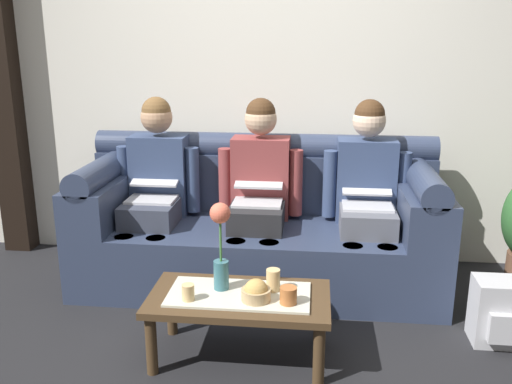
{
  "coord_description": "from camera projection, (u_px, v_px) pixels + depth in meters",
  "views": [
    {
      "loc": [
        0.36,
        -2.29,
        1.59
      ],
      "look_at": [
        0.02,
        0.79,
        0.73
      ],
      "focal_mm": 38.77,
      "sensor_mm": 36.0,
      "label": 1
    }
  ],
  "objects": [
    {
      "name": "ground_plane",
      "position": [
        234.0,
        381.0,
        2.66
      ],
      "size": [
        14.0,
        14.0,
        0.0
      ],
      "primitive_type": "plane",
      "color": "black"
    },
    {
      "name": "back_wall_patterned",
      "position": [
        267.0,
        59.0,
        3.9
      ],
      "size": [
        6.0,
        0.12,
        2.9
      ],
      "primitive_type": "cube",
      "color": "silver",
      "rests_on": "ground_plane"
    },
    {
      "name": "timber_pillar",
      "position": [
        2.0,
        58.0,
        3.99
      ],
      "size": [
        0.2,
        0.2,
        2.9
      ],
      "primitive_type": "cube",
      "color": "black",
      "rests_on": "ground_plane"
    },
    {
      "name": "couch",
      "position": [
        259.0,
        228.0,
        3.68
      ],
      "size": [
        2.33,
        0.88,
        0.96
      ],
      "color": "#2D3851",
      "rests_on": "ground_plane"
    },
    {
      "name": "person_left",
      "position": [
        156.0,
        183.0,
        3.67
      ],
      "size": [
        0.56,
        0.67,
        1.22
      ],
      "color": "#383D4C",
      "rests_on": "ground_plane"
    },
    {
      "name": "person_middle",
      "position": [
        259.0,
        186.0,
        3.6
      ],
      "size": [
        0.56,
        0.67,
        1.22
      ],
      "color": "#232326",
      "rests_on": "ground_plane"
    },
    {
      "name": "person_right",
      "position": [
        367.0,
        189.0,
        3.52
      ],
      "size": [
        0.56,
        0.67,
        1.22
      ],
      "color": "#595B66",
      "rests_on": "ground_plane"
    },
    {
      "name": "coffee_table",
      "position": [
        239.0,
        303.0,
        2.78
      ],
      "size": [
        0.91,
        0.48,
        0.36
      ],
      "color": "#47331E",
      "rests_on": "ground_plane"
    },
    {
      "name": "flower_vase",
      "position": [
        221.0,
        241.0,
        2.75
      ],
      "size": [
        0.1,
        0.1,
        0.46
      ],
      "color": "#336672",
      "rests_on": "coffee_table"
    },
    {
      "name": "snack_bowl",
      "position": [
        256.0,
        292.0,
        2.68
      ],
      "size": [
        0.14,
        0.14,
        0.12
      ],
      "color": "tan",
      "rests_on": "coffee_table"
    },
    {
      "name": "cup_near_left",
      "position": [
        273.0,
        280.0,
        2.78
      ],
      "size": [
        0.07,
        0.07,
        0.11
      ],
      "primitive_type": "cylinder",
      "color": "#DBB77A",
      "rests_on": "coffee_table"
    },
    {
      "name": "cup_near_right",
      "position": [
        288.0,
        295.0,
        2.65
      ],
      "size": [
        0.08,
        0.08,
        0.08
      ],
      "primitive_type": "cylinder",
      "color": "#B26633",
      "rests_on": "coffee_table"
    },
    {
      "name": "cup_far_center",
      "position": [
        188.0,
        292.0,
        2.68
      ],
      "size": [
        0.06,
        0.06,
        0.08
      ],
      "primitive_type": "cylinder",
      "color": "#DBB77A",
      "rests_on": "coffee_table"
    },
    {
      "name": "backpack_right",
      "position": [
        507.0,
        313.0,
        2.95
      ],
      "size": [
        0.35,
        0.25,
        0.36
      ],
      "color": "#B7B7BC",
      "rests_on": "ground_plane"
    }
  ]
}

